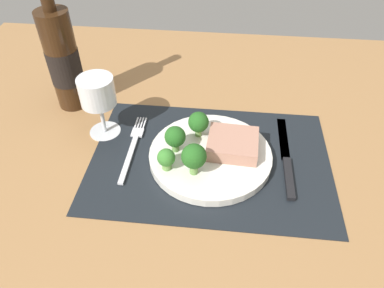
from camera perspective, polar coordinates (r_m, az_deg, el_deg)
The scene contains 12 objects.
ground_plane at distance 71.72cm, azimuth 2.82°, elevation -3.31°, with size 140.00×110.00×3.00cm, color #996D42.
placemat at distance 70.55cm, azimuth 2.86°, elevation -2.38°, with size 45.90×31.96×0.30cm, color black.
plate at distance 69.88cm, azimuth 2.89°, elevation -1.83°, with size 23.47×23.47×1.60cm, color silver.
steak at distance 69.51cm, azimuth 6.40°, elevation 0.02°, with size 9.46×8.68×2.65cm, color tan.
broccoli_back_left at distance 62.81cm, azimuth 0.30°, elevation -2.03°, with size 4.48×4.48×6.33cm.
broccoli_near_steak at distance 64.76cm, azimuth -4.06°, elevation -2.26°, with size 3.28×3.28×4.33cm.
broccoli_near_fork at distance 70.86cm, azimuth 1.03°, elevation 3.41°, with size 4.06×4.06×5.43cm.
broccoli_center at distance 67.38cm, azimuth -2.69°, elevation 0.94°, with size 3.99×3.99×5.44cm.
fork at distance 73.35cm, azimuth -9.29°, elevation -0.44°, with size 2.40×19.20×0.50cm.
knife at distance 71.74cm, azimuth 14.63°, elevation -2.62°, with size 1.80×23.00×0.80cm.
wine_bottle at distance 83.19cm, azimuth -19.55°, elevation 12.35°, with size 6.86×6.86×30.67cm.
wine_glass at distance 73.34cm, azimuth -14.58°, elevation 7.44°, with size 7.01×7.01×13.02cm.
Camera 1 is at (1.78, -49.99, 49.91)cm, focal length 34.00 mm.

